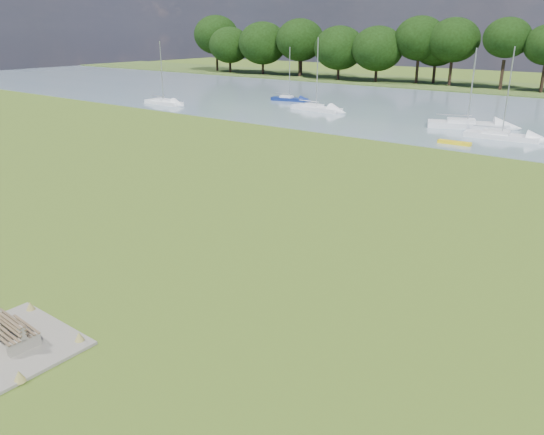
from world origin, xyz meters
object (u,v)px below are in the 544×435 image
Objects in this scene: sailboat_0 at (501,134)px; sailboat_3 at (316,107)px; sailboat_2 at (289,98)px; sailboat_5 at (163,101)px; kayak at (454,143)px; sailboat_6 at (466,123)px; bench_pair at (12,331)px.

sailboat_3 reaches higher than sailboat_0.
sailboat_5 reaches higher than sailboat_2.
sailboat_5 is (-38.50, 1.60, 0.27)m from kayak.
bench_pair is at bearing -110.34° from sailboat_6.
kayak is 5.49m from sailboat_0.
sailboat_0 is 22.82m from sailboat_3.
sailboat_3 is at bearing -45.60° from sailboat_2.
sailboat_6 is at bearing -24.48° from sailboat_2.
sailboat_0 is 0.95× the size of sailboat_3.
sailboat_0 is 1.02× the size of sailboat_6.
sailboat_5 is 37.31m from sailboat_6.
sailboat_5 is at bearing 175.19° from kayak.
bench_pair reaches higher than kayak.
sailboat_6 is at bearing 94.68° from bench_pair.
kayak is at bearing -99.70° from sailboat_6.
sailboat_0 reaches higher than bench_pair.
bench_pair is 0.23× the size of sailboat_5.
sailboat_2 is at bearing 51.58° from sailboat_5.
kayak is 0.35× the size of sailboat_0.
sailboat_3 is at bearing 24.87° from sailboat_5.
bench_pair is 59.04m from sailboat_2.
sailboat_2 reaches higher than bench_pair.
sailboat_3 reaches higher than bench_pair.
sailboat_3 reaches higher than kayak.
sailboat_0 is (2.45, 4.91, 0.26)m from kayak.
bench_pair is 0.25× the size of sailboat_2.
sailboat_5 reaches higher than bench_pair.
sailboat_2 is 0.90× the size of sailboat_6.
sailboat_5 is at bearing -143.26° from sailboat_2.
kayak is 30.94m from sailboat_2.
sailboat_6 is (25.71, -5.67, 0.08)m from sailboat_2.
sailboat_6 is at bearing 13.36° from sailboat_5.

